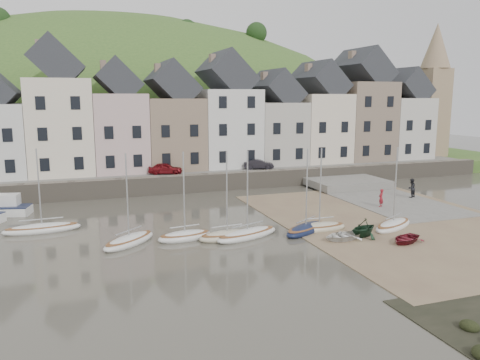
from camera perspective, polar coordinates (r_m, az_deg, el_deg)
name	(u,v)px	position (r m, az deg, el deg)	size (l,w,h in m)	color
ground	(268,235)	(33.89, 3.36, -6.68)	(160.00, 160.00, 0.00)	#464337
quay_land	(176,165)	(63.84, -7.71, 1.85)	(90.00, 30.00, 1.50)	#3A5E25
quay_street	(197,171)	(52.62, -5.21, 1.04)	(70.00, 7.00, 0.10)	slate
seawall	(205,182)	(49.39, -4.21, -0.30)	(70.00, 1.20, 1.80)	slate
beach	(397,222)	(39.30, 18.40, -4.79)	(18.00, 26.00, 0.06)	brown
slipway	(379,198)	(47.87, 16.40, -2.04)	(8.00, 18.00, 0.12)	slate
hillside	(123,243)	(94.42, -13.90, -7.35)	(134.40, 84.00, 84.00)	#3A5E25
townhouse_terrace	(203,117)	(55.86, -4.42, 7.53)	(61.05, 8.00, 13.93)	white
church_spire	(434,87)	(71.62, 22.27, 10.36)	(4.00, 4.00, 18.00)	#997F60
sailboat_0	(42,228)	(37.54, -22.71, -5.39)	(5.49, 1.80, 6.32)	white
sailboat_1	(129,240)	(32.68, -13.19, -7.09)	(4.40, 4.16, 6.32)	white
sailboat_2	(227,235)	(32.94, -1.57, -6.68)	(4.21, 1.88, 6.32)	beige
sailboat_3	(185,236)	(33.06, -6.65, -6.68)	(4.03, 2.02, 6.32)	white
sailboat_4	(247,234)	(33.27, 0.89, -6.52)	(5.38, 3.15, 6.32)	white
sailboat_5	(306,229)	(34.87, 7.91, -5.83)	(4.72, 3.74, 6.32)	#121B3A
sailboat_6	(393,225)	(37.33, 17.94, -5.17)	(4.85, 3.51, 6.32)	white
sailboat_7	(319,227)	(35.42, 9.51, -5.62)	(4.23, 1.56, 6.32)	beige
motorboat_2	(1,208)	(44.14, -26.84, -3.03)	(5.31, 2.80, 1.70)	white
rowboat_white	(342,236)	(33.34, 12.18, -6.55)	(1.99, 2.78, 0.58)	white
rowboat_green	(364,228)	(34.31, 14.65, -5.56)	(2.12, 2.45, 1.29)	black
rowboat_red	(406,239)	(33.88, 19.29, -6.67)	(1.85, 2.59, 0.54)	maroon
person_red	(381,198)	(43.59, 16.60, -2.07)	(0.58, 0.38, 1.59)	maroon
person_dark	(411,188)	(48.45, 19.91, -0.91)	(0.89, 0.70, 1.84)	black
car_left	(166,168)	(50.80, -8.95, 1.38)	(1.42, 3.54, 1.21)	maroon
car_right	(259,164)	(53.69, 2.26, 1.91)	(1.17, 3.36, 1.11)	black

